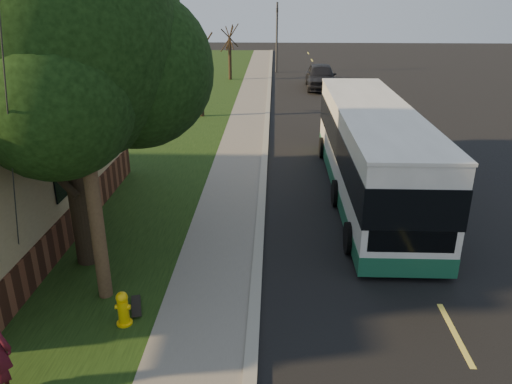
% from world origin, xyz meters
% --- Properties ---
extents(ground, '(120.00, 120.00, 0.00)m').
position_xyz_m(ground, '(0.00, 0.00, 0.00)').
color(ground, black).
rests_on(ground, ground).
extents(road, '(8.00, 80.00, 0.01)m').
position_xyz_m(road, '(4.00, 10.00, 0.01)').
color(road, black).
rests_on(road, ground).
extents(curb, '(0.25, 80.00, 0.12)m').
position_xyz_m(curb, '(0.00, 10.00, 0.06)').
color(curb, gray).
rests_on(curb, ground).
extents(sidewalk, '(2.00, 80.00, 0.08)m').
position_xyz_m(sidewalk, '(-1.00, 10.00, 0.04)').
color(sidewalk, slate).
rests_on(sidewalk, ground).
extents(grass_verge, '(5.00, 80.00, 0.07)m').
position_xyz_m(grass_verge, '(-4.50, 10.00, 0.04)').
color(grass_verge, black).
rests_on(grass_verge, ground).
extents(fire_hydrant, '(0.32, 0.32, 0.74)m').
position_xyz_m(fire_hydrant, '(-2.60, 0.00, 0.43)').
color(fire_hydrant, yellow).
rests_on(fire_hydrant, grass_verge).
extents(utility_pole, '(2.86, 3.21, 9.07)m').
position_xyz_m(utility_pole, '(-3.31, 0.99, 4.63)').
color(utility_pole, '#473321').
rests_on(utility_pole, ground).
extents(leafy_tree, '(6.30, 6.00, 7.80)m').
position_xyz_m(leafy_tree, '(-4.17, 2.65, 5.17)').
color(leafy_tree, black).
rests_on(leafy_tree, grass_verge).
extents(bare_tree_near, '(1.38, 1.21, 4.31)m').
position_xyz_m(bare_tree_near, '(-3.50, 18.00, 2.15)').
color(bare_tree_near, black).
rests_on(bare_tree_near, grass_verge).
extents(bare_tree_far, '(1.38, 1.21, 4.03)m').
position_xyz_m(bare_tree_far, '(-3.00, 30.00, 2.00)').
color(bare_tree_far, black).
rests_on(bare_tree_far, grass_verge).
extents(traffic_signal, '(0.18, 0.22, 5.50)m').
position_xyz_m(traffic_signal, '(0.50, 34.00, 3.16)').
color(traffic_signal, '#2D2D30').
rests_on(traffic_signal, ground).
extents(transit_bus, '(2.52, 10.91, 2.96)m').
position_xyz_m(transit_bus, '(3.49, 7.24, 1.58)').
color(transit_bus, silver).
rests_on(transit_bus, ground).
extents(skateboard_main, '(0.41, 0.81, 0.07)m').
position_xyz_m(skateboard_main, '(-2.50, 0.53, 0.13)').
color(skateboard_main, black).
rests_on(skateboard_main, grass_verge).
extents(distant_car, '(2.07, 4.99, 1.69)m').
position_xyz_m(distant_car, '(3.55, 26.77, 0.85)').
color(distant_car, black).
rests_on(distant_car, ground).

